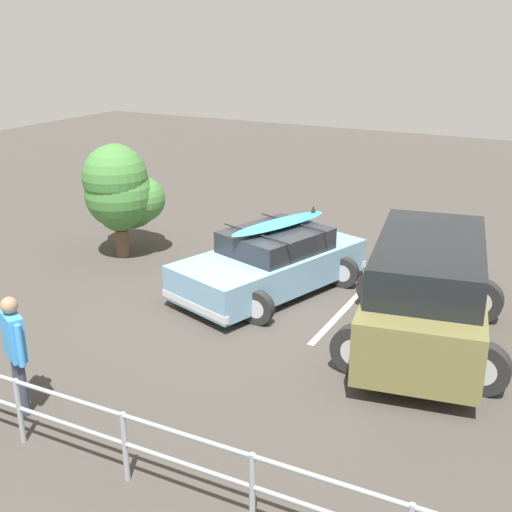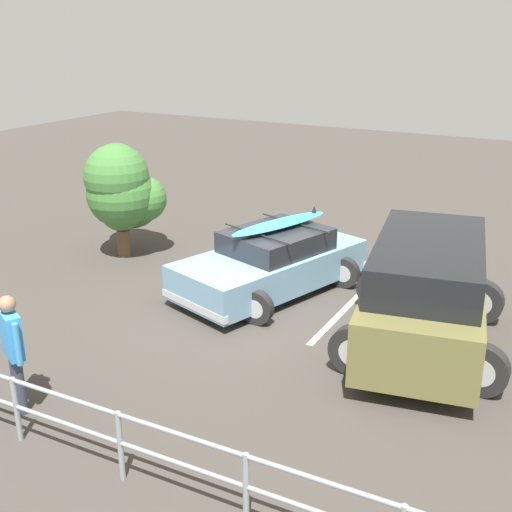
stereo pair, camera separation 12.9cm
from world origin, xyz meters
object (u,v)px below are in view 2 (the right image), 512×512
at_px(sedan_car, 272,262).
at_px(suv_car, 426,293).
at_px(bush_near_left, 124,190).
at_px(person_bystander, 13,343).

xyz_separation_m(sedan_car, suv_car, (-3.32, 0.90, 0.35)).
bearing_deg(sedan_car, bush_near_left, -5.59).
height_order(suv_car, bush_near_left, bush_near_left).
distance_m(suv_car, bush_near_left, 7.49).
xyz_separation_m(sedan_car, person_bystander, (1.13, 5.51, 0.43)).
relative_size(sedan_car, person_bystander, 2.53).
xyz_separation_m(person_bystander, bush_near_left, (2.91, -5.90, 0.49)).
height_order(sedan_car, suv_car, suv_car).
relative_size(suv_car, person_bystander, 2.65).
xyz_separation_m(sedan_car, bush_near_left, (4.04, -0.40, 0.92)).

